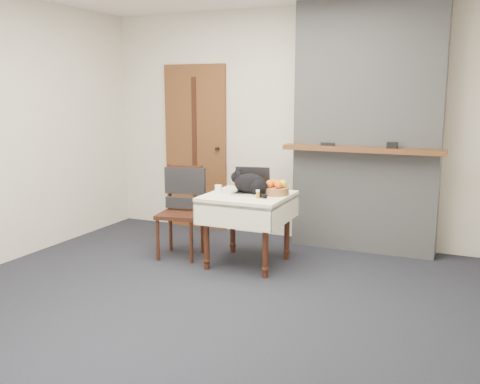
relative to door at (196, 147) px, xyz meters
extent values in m
plane|color=black|center=(1.20, -1.97, -1.00)|extent=(4.50, 4.50, 0.00)
cube|color=beige|center=(1.20, 0.03, 0.30)|extent=(4.50, 0.02, 2.60)
cube|color=beige|center=(-1.05, -1.97, 0.30)|extent=(0.02, 4.00, 2.60)
cube|color=brown|center=(0.00, 0.00, 0.00)|extent=(0.82, 0.05, 2.00)
cube|color=#311B0D|center=(0.00, -0.03, 0.00)|extent=(0.06, 0.01, 1.70)
cylinder|color=black|center=(0.32, -0.04, 0.00)|extent=(0.04, 0.06, 0.04)
cube|color=gray|center=(2.10, -0.12, 0.30)|extent=(1.50, 0.30, 2.60)
cube|color=brown|center=(2.10, -0.36, 0.10)|extent=(1.62, 0.18, 0.05)
cube|color=black|center=(1.75, -0.36, 0.14)|extent=(0.14, 0.04, 0.03)
cube|color=black|center=(2.40, -0.36, 0.16)|extent=(0.10, 0.07, 0.06)
cylinder|color=#311B0D|center=(0.88, -1.42, -0.68)|extent=(0.06, 0.06, 0.64)
sphere|color=#311B0D|center=(0.88, -1.42, -0.92)|extent=(0.07, 0.07, 0.07)
cylinder|color=#311B0D|center=(1.48, -1.42, -0.68)|extent=(0.06, 0.06, 0.64)
sphere|color=#311B0D|center=(1.48, -1.42, -0.92)|extent=(0.07, 0.07, 0.07)
cylinder|color=#311B0D|center=(0.88, -0.82, -0.68)|extent=(0.06, 0.06, 0.64)
sphere|color=#311B0D|center=(0.88, -0.82, -0.92)|extent=(0.07, 0.07, 0.07)
cylinder|color=#311B0D|center=(1.48, -0.82, -0.68)|extent=(0.06, 0.06, 0.64)
sphere|color=#311B0D|center=(1.48, -0.82, -0.92)|extent=(0.07, 0.07, 0.07)
cube|color=white|center=(1.18, -1.12, -0.33)|extent=(0.78, 0.78, 0.06)
cube|color=white|center=(1.18, -1.51, -0.44)|extent=(0.78, 0.01, 0.22)
cube|color=white|center=(1.18, -0.74, -0.44)|extent=(0.78, 0.01, 0.22)
cube|color=white|center=(0.79, -1.12, -0.44)|extent=(0.01, 0.78, 0.22)
cube|color=white|center=(1.56, -1.12, -0.44)|extent=(0.01, 0.78, 0.22)
cube|color=#B7B7BC|center=(1.20, -1.12, -0.29)|extent=(0.38, 0.30, 0.02)
cube|color=black|center=(1.20, -1.12, -0.28)|extent=(0.31, 0.22, 0.00)
cube|color=black|center=(1.17, -0.98, -0.16)|extent=(0.34, 0.13, 0.23)
cube|color=#9AB1E2|center=(1.17, -0.98, -0.16)|extent=(0.31, 0.11, 0.21)
ellipsoid|color=black|center=(1.20, -1.12, -0.20)|extent=(0.36, 0.25, 0.21)
ellipsoid|color=black|center=(1.30, -1.14, -0.22)|extent=(0.20, 0.22, 0.17)
sphere|color=black|center=(1.04, -1.09, -0.15)|extent=(0.14, 0.14, 0.12)
ellipsoid|color=white|center=(1.00, -1.08, -0.18)|extent=(0.06, 0.07, 0.06)
ellipsoid|color=white|center=(1.07, -1.09, -0.24)|extent=(0.06, 0.08, 0.08)
cone|color=black|center=(1.05, -1.12, -0.09)|extent=(0.05, 0.05, 0.05)
cone|color=black|center=(1.06, -1.05, -0.09)|extent=(0.05, 0.05, 0.05)
cylinder|color=black|center=(1.35, -1.22, -0.28)|extent=(0.17, 0.12, 0.04)
sphere|color=white|center=(1.06, -1.13, -0.28)|extent=(0.04, 0.04, 0.04)
sphere|color=white|center=(1.08, -1.05, -0.28)|extent=(0.04, 0.04, 0.04)
cylinder|color=white|center=(0.89, -1.18, -0.26)|extent=(0.07, 0.07, 0.08)
cylinder|color=#B47316|center=(1.34, -1.26, -0.27)|extent=(0.03, 0.03, 0.06)
cylinder|color=white|center=(1.34, -1.26, -0.23)|extent=(0.04, 0.04, 0.01)
cylinder|color=#8E5C39|center=(1.43, -1.03, -0.26)|extent=(0.25, 0.25, 0.07)
sphere|color=orange|center=(1.38, -1.06, -0.19)|extent=(0.07, 0.07, 0.07)
sphere|color=orange|center=(1.47, -1.07, -0.19)|extent=(0.07, 0.07, 0.07)
sphere|color=orange|center=(1.43, -0.98, -0.19)|extent=(0.07, 0.07, 0.07)
sphere|color=yellow|center=(1.49, -1.00, -0.19)|extent=(0.07, 0.07, 0.07)
sphere|color=orange|center=(1.39, -0.99, -0.19)|extent=(0.07, 0.07, 0.07)
cube|color=black|center=(1.33, -1.06, -0.30)|extent=(0.14, 0.04, 0.01)
cube|color=#311B0D|center=(0.45, -1.18, -0.56)|extent=(0.48, 0.48, 0.04)
cylinder|color=#311B0D|center=(0.31, -1.38, -0.78)|extent=(0.04, 0.04, 0.44)
cylinder|color=#311B0D|center=(0.66, -1.32, -0.78)|extent=(0.04, 0.04, 0.44)
cylinder|color=#311B0D|center=(0.25, -1.03, -0.78)|extent=(0.04, 0.04, 0.44)
cylinder|color=#311B0D|center=(0.60, -0.97, -0.78)|extent=(0.04, 0.04, 0.44)
cylinder|color=#311B0D|center=(0.25, -1.03, -0.31)|extent=(0.04, 0.04, 0.49)
cylinder|color=#311B0D|center=(0.60, -0.97, -0.31)|extent=(0.04, 0.04, 0.49)
cube|color=#311B0D|center=(0.42, -1.00, -0.21)|extent=(0.35, 0.09, 0.28)
cube|color=black|center=(0.42, -1.01, -0.23)|extent=(0.44, 0.13, 0.28)
camera|label=1|loc=(3.15, -5.78, 0.67)|focal=40.00mm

